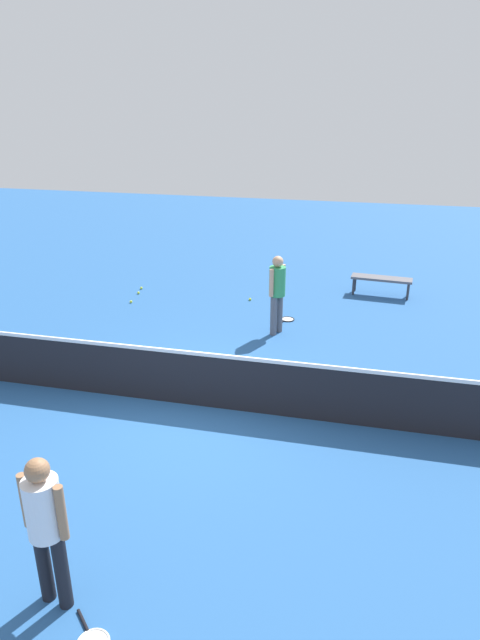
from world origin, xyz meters
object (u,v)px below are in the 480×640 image
tennis_ball_midcourt (139,293)px  player_near_side (277,288)px  tennis_ball_baseline (131,302)px  tennis_ball_stray_left (73,353)px  tennis_ball_stray_right (250,299)px  tennis_ball_near_player (343,370)px  tennis_ball_by_net (141,288)px  courtside_bench (382,280)px  tennis_racket_near_player (287,320)px  player_far_side (45,521)px

tennis_ball_midcourt → player_near_side: bearing=156.4°
tennis_ball_baseline → tennis_ball_stray_left: bearing=92.2°
tennis_ball_midcourt → tennis_ball_stray_right: 2.90m
tennis_ball_near_player → tennis_ball_by_net: (5.48, -3.58, 0.00)m
tennis_ball_stray_left → tennis_ball_stray_right: 4.73m
tennis_ball_by_net → tennis_ball_stray_right: size_ratio=1.00×
player_near_side → tennis_ball_near_player: 2.34m
tennis_ball_near_player → courtside_bench: size_ratio=0.04×
tennis_ball_near_player → tennis_ball_midcourt: same height
player_near_side → tennis_ball_near_player: size_ratio=25.76×
tennis_racket_near_player → tennis_ball_stray_left: tennis_ball_stray_left is taller
tennis_ball_near_player → tennis_ball_baseline: 5.88m
tennis_ball_baseline → tennis_racket_near_player: bearing=176.5°
tennis_ball_by_net → tennis_ball_stray_right: (-2.98, 0.20, 0.00)m
tennis_racket_near_player → tennis_ball_stray_left: bearing=36.5°
tennis_ball_midcourt → tennis_ball_stray_right: same height
player_near_side → tennis_ball_by_net: player_near_side is taller
tennis_ball_stray_left → courtside_bench: bearing=-139.2°
tennis_ball_stray_left → tennis_ball_baseline: bearing=-87.8°
tennis_racket_near_player → tennis_ball_midcourt: tennis_ball_midcourt is taller
tennis_ball_near_player → tennis_ball_stray_right: same height
tennis_ball_by_net → tennis_ball_stray_left: bearing=94.0°
player_near_side → courtside_bench: 3.77m
player_near_side → tennis_ball_baseline: size_ratio=25.76×
tennis_ball_near_player → tennis_ball_stray_left: same height
player_near_side → tennis_ball_stray_right: (0.99, -1.88, -0.98)m
player_near_side → tennis_ball_by_net: size_ratio=25.76×
player_near_side → tennis_ball_near_player: (-1.51, 1.50, -0.98)m
tennis_racket_near_player → tennis_ball_baseline: tennis_ball_baseline is taller
tennis_racket_near_player → player_near_side: bearing=82.0°
tennis_ball_by_net → courtside_bench: bearing=-171.1°
tennis_ball_by_net → tennis_ball_midcourt: same height
tennis_ball_stray_right → tennis_ball_by_net: bearing=-3.8°
tennis_ball_stray_left → courtside_bench: (-5.84, -5.05, 0.38)m
tennis_ball_baseline → player_far_side: bearing=108.9°
tennis_ball_baseline → tennis_ball_stray_right: same height
tennis_ball_stray_right → player_near_side: bearing=117.7°
tennis_ball_near_player → tennis_ball_stray_right: 4.20m
tennis_ball_near_player → player_near_side: bearing=-44.8°
player_far_side → tennis_ball_by_net: bearing=-72.1°
tennis_ball_by_net → tennis_ball_stray_right: 2.99m
tennis_racket_near_player → courtside_bench: bearing=-132.4°
tennis_racket_near_player → tennis_ball_stray_right: tennis_ball_stray_right is taller
tennis_ball_near_player → courtside_bench: (-0.65, -4.53, 0.38)m
player_near_side → tennis_ball_by_net: (3.97, -2.07, -0.98)m
tennis_ball_stray_right → tennis_racket_near_player: bearing=135.2°
tennis_racket_near_player → courtside_bench: size_ratio=0.39×
player_far_side → tennis_ball_near_player: size_ratio=25.76×
tennis_ball_near_player → tennis_ball_midcourt: (5.39, -3.19, 0.00)m
player_far_side → tennis_ball_midcourt: size_ratio=25.76×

